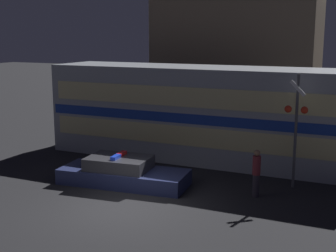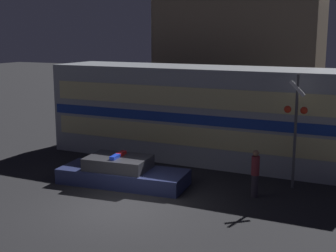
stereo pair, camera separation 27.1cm
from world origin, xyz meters
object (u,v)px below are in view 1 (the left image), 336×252
pedestrian (256,173)px  crossing_signal_near (296,121)px  police_car (123,173)px  train (205,113)px

pedestrian → crossing_signal_near: crossing_signal_near is taller
pedestrian → crossing_signal_near: (0.98, 1.50, 1.61)m
police_car → crossing_signal_near: crossing_signal_near is taller
train → police_car: train is taller
train → police_car: 5.20m
police_car → crossing_signal_near: size_ratio=1.19×
police_car → pedestrian: pedestrian is taller
pedestrian → crossing_signal_near: bearing=56.8°
pedestrian → crossing_signal_near: size_ratio=0.40×
train → pedestrian: 5.37m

